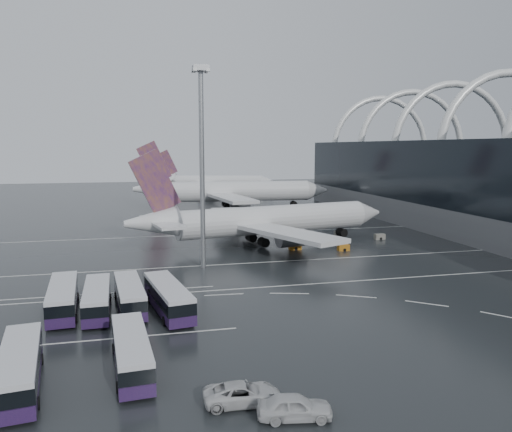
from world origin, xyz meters
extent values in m
plane|color=black|center=(0.00, 0.00, 0.00)|extent=(420.00, 420.00, 0.00)
torus|color=white|center=(58.00, 28.00, 18.00)|extent=(33.80, 1.80, 33.80)
torus|color=white|center=(58.00, 47.00, 18.00)|extent=(33.80, 1.80, 33.80)
torus|color=white|center=(58.00, 66.00, 18.00)|extent=(33.80, 1.80, 33.80)
torus|color=white|center=(58.00, 85.00, 18.00)|extent=(33.80, 1.80, 33.80)
cube|color=silver|center=(0.00, -2.00, 0.01)|extent=(120.00, 0.25, 0.01)
cube|color=silver|center=(0.00, 12.00, 0.01)|extent=(120.00, 0.25, 0.01)
cube|color=silver|center=(0.00, 40.00, 0.01)|extent=(120.00, 0.25, 0.01)
cube|color=silver|center=(-24.00, -16.00, 0.01)|extent=(28.00, 0.25, 0.01)
cube|color=silver|center=(-24.00, 0.00, 0.01)|extent=(28.00, 0.25, 0.01)
cylinder|color=silver|center=(6.14, 27.00, 4.72)|extent=(38.91, 12.99, 5.36)
cone|color=silver|center=(27.78, 31.42, 4.72)|extent=(6.51, 6.37, 5.36)
cone|color=silver|center=(-17.31, 22.21, 5.64)|extent=(10.14, 7.11, 5.36)
cube|color=#401B73|center=(-16.40, 22.39, 12.49)|extent=(8.84, 2.33, 11.37)
cube|color=silver|center=(-15.50, 22.58, 5.64)|extent=(7.41, 17.14, 0.46)
cube|color=silver|center=(4.83, 14.93, 4.16)|extent=(15.17, 23.78, 0.74)
cube|color=silver|center=(0.20, 37.58, 4.16)|extent=(6.66, 23.17, 0.74)
cylinder|color=slate|center=(6.90, 18.66, 2.50)|extent=(5.61, 4.10, 3.14)
cylinder|color=slate|center=(3.57, 34.97, 2.50)|extent=(5.61, 4.10, 3.14)
cube|color=black|center=(2.52, 26.26, 1.02)|extent=(12.06, 8.02, 2.03)
cylinder|color=silver|center=(10.68, 82.28, 5.29)|extent=(42.14, 9.30, 6.01)
cone|color=silver|center=(34.61, 80.37, 5.29)|extent=(6.68, 6.49, 6.01)
cone|color=silver|center=(-15.32, 84.34, 6.32)|extent=(10.81, 6.81, 6.01)
cube|color=#401B73|center=(-14.28, 84.26, 13.99)|extent=(10.00, 1.41, 12.74)
cube|color=silver|center=(-13.25, 84.18, 6.32)|extent=(6.13, 18.97, 0.52)
cube|color=silver|center=(5.52, 69.69, 4.66)|extent=(10.56, 26.63, 0.83)
cube|color=silver|center=(7.57, 95.52, 4.66)|extent=(14.33, 26.91, 0.83)
cylinder|color=slate|center=(8.91, 73.06, 2.80)|extent=(5.96, 3.96, 3.52)
cylinder|color=slate|center=(10.39, 91.66, 2.80)|extent=(5.96, 3.96, 3.52)
cube|color=black|center=(6.55, 82.60, 1.14)|extent=(12.92, 7.60, 2.28)
cylinder|color=silver|center=(13.00, 136.01, 4.54)|extent=(34.73, 14.10, 5.16)
cone|color=silver|center=(32.26, 130.74, 4.54)|extent=(6.51, 6.39, 5.16)
cone|color=silver|center=(-7.98, 141.74, 5.43)|extent=(9.94, 7.33, 5.16)
cube|color=#401B73|center=(-7.12, 141.51, 12.01)|extent=(8.41, 2.78, 10.94)
cube|color=silver|center=(-6.26, 141.27, 5.43)|extent=(8.09, 16.51, 0.44)
cube|color=silver|center=(6.63, 126.22, 4.00)|extent=(7.50, 22.57, 0.71)
cube|color=silver|center=(12.50, 147.68, 4.00)|extent=(15.74, 22.63, 0.71)
cylinder|color=slate|center=(10.03, 128.52, 2.40)|extent=(5.52, 4.21, 3.03)
cylinder|color=slate|center=(14.25, 143.97, 2.40)|extent=(5.52, 4.21, 3.03)
cube|color=black|center=(9.57, 136.95, 0.98)|extent=(11.80, 8.31, 1.96)
cube|color=#23133E|center=(-27.99, -6.59, 0.89)|extent=(3.95, 13.11, 1.09)
cube|color=black|center=(-27.99, -6.59, 2.09)|extent=(3.98, 12.86, 1.29)
cube|color=silver|center=(-27.99, -6.59, 2.96)|extent=(3.95, 13.11, 0.45)
cylinder|color=black|center=(-26.27, -10.59, 0.50)|extent=(0.43, 1.02, 0.99)
cylinder|color=black|center=(-29.03, -10.82, 0.50)|extent=(0.43, 1.02, 0.99)
cylinder|color=black|center=(-26.96, -2.36, 0.50)|extent=(0.43, 1.02, 0.99)
cylinder|color=black|center=(-29.72, -2.59, 0.50)|extent=(0.43, 1.02, 0.99)
cube|color=#23133E|center=(-24.25, -7.58, 0.84)|extent=(3.15, 12.26, 1.03)
cube|color=black|center=(-24.25, -7.58, 1.97)|extent=(3.19, 12.02, 1.22)
cube|color=silver|center=(-24.25, -7.58, 2.79)|extent=(3.15, 12.26, 0.42)
cylinder|color=black|center=(-22.81, -11.43, 0.47)|extent=(0.36, 0.95, 0.94)
cylinder|color=black|center=(-25.42, -11.52, 0.47)|extent=(0.36, 0.95, 0.94)
cylinder|color=black|center=(-23.09, -3.64, 0.47)|extent=(0.36, 0.95, 0.94)
cylinder|color=black|center=(-25.69, -3.74, 0.47)|extent=(0.36, 0.95, 0.94)
cube|color=#23133E|center=(-20.70, -6.95, 0.85)|extent=(3.87, 12.49, 1.04)
cube|color=black|center=(-20.70, -6.95, 1.98)|extent=(3.90, 12.25, 1.23)
cube|color=silver|center=(-20.70, -6.95, 2.81)|extent=(3.87, 12.49, 0.43)
cylinder|color=black|center=(-19.02, -10.75, 0.47)|extent=(0.42, 0.97, 0.95)
cylinder|color=black|center=(-21.64, -10.99, 0.47)|extent=(0.42, 0.97, 0.95)
cylinder|color=black|center=(-19.75, -2.92, 0.47)|extent=(0.42, 0.97, 0.95)
cylinder|color=black|center=(-22.37, -3.16, 0.47)|extent=(0.42, 0.97, 0.95)
cube|color=#23133E|center=(-16.45, -9.22, 0.91)|extent=(5.06, 13.40, 1.11)
cube|color=black|center=(-16.45, -9.22, 2.12)|extent=(5.07, 13.16, 1.31)
cube|color=silver|center=(-16.45, -9.22, 3.00)|extent=(5.06, 13.40, 0.45)
cylinder|color=black|center=(-14.37, -13.12, 0.50)|extent=(0.52, 1.05, 1.01)
cylinder|color=black|center=(-17.13, -13.58, 0.50)|extent=(0.52, 1.05, 1.01)
cylinder|color=black|center=(-15.76, -4.85, 0.50)|extent=(0.52, 1.05, 1.01)
cylinder|color=black|center=(-18.53, -5.31, 0.50)|extent=(0.52, 1.05, 1.01)
cube|color=#23133E|center=(-28.75, -24.72, 0.86)|extent=(4.41, 12.68, 1.05)
cube|color=black|center=(-28.75, -24.72, 2.01)|extent=(4.44, 12.44, 1.24)
cube|color=silver|center=(-28.75, -24.72, 2.84)|extent=(4.41, 12.68, 0.43)
cylinder|color=black|center=(-26.90, -28.48, 0.48)|extent=(0.46, 0.99, 0.96)
cylinder|color=black|center=(-27.97, -20.60, 0.48)|extent=(0.46, 0.99, 0.96)
cylinder|color=black|center=(-30.60, -20.96, 0.48)|extent=(0.46, 0.99, 0.96)
cube|color=#23133E|center=(-20.38, -23.38, 0.83)|extent=(3.60, 12.16, 1.01)
cube|color=black|center=(-20.38, -23.38, 1.94)|extent=(3.64, 11.92, 1.20)
cube|color=silver|center=(-20.38, -23.38, 2.74)|extent=(3.60, 12.16, 0.41)
cylinder|color=black|center=(-18.80, -27.10, 0.46)|extent=(0.39, 0.94, 0.92)
cylinder|color=black|center=(-21.36, -27.31, 0.46)|extent=(0.39, 0.94, 0.92)
cylinder|color=black|center=(-19.40, -19.46, 0.46)|extent=(0.39, 0.94, 0.92)
cylinder|color=black|center=(-21.96, -19.66, 0.46)|extent=(0.39, 0.94, 0.92)
imported|color=silver|center=(-12.54, -31.10, 0.79)|extent=(5.80, 2.94, 1.57)
imported|color=silver|center=(-9.47, -33.92, 0.88)|extent=(5.47, 2.97, 1.76)
cylinder|color=gray|center=(-9.81, 10.86, 14.83)|extent=(0.74, 0.74, 29.66)
cube|color=gray|center=(-9.81, 10.86, 29.98)|extent=(2.33, 2.33, 0.85)
cube|color=white|center=(-9.81, 10.86, 29.66)|extent=(2.12, 2.12, 0.42)
cube|color=#AF6917|center=(16.40, 17.55, 0.56)|extent=(2.04, 1.20, 1.11)
cube|color=slate|center=(21.54, 31.69, 0.52)|extent=(1.91, 1.13, 1.04)
cube|color=#AF6917|center=(8.23, 20.53, 0.59)|extent=(2.15, 1.27, 1.17)
cube|color=slate|center=(27.98, 26.13, 0.55)|extent=(2.03, 1.20, 1.11)
camera|label=1|loc=(-19.54, -64.43, 18.54)|focal=35.00mm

